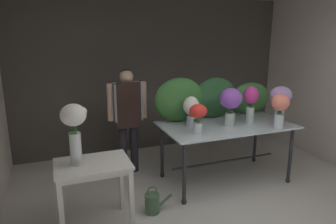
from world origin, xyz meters
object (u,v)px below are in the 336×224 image
(florist, at_px, (128,110))
(vase_lilac_roses, at_px, (281,99))
(vase_magenta_peonies, at_px, (251,101))
(vase_white_roses_tall, at_px, (74,126))
(vase_ivory_dahlias, at_px, (191,109))
(display_table_glass, at_px, (226,132))
(watering_can, at_px, (153,203))
(vase_scarlet_stock, at_px, (198,115))
(side_table_white, at_px, (93,172))
(vase_coral_tulips, at_px, (280,107))
(vase_violet_anemones, at_px, (231,102))

(florist, relative_size, vase_lilac_roses, 3.06)
(vase_magenta_peonies, xyz_separation_m, vase_white_roses_tall, (-2.44, -0.43, 0.02))
(vase_lilac_roses, height_order, vase_ivory_dahlias, vase_lilac_roses)
(display_table_glass, relative_size, watering_can, 5.25)
(vase_scarlet_stock, relative_size, vase_magenta_peonies, 0.73)
(side_table_white, bearing_deg, vase_coral_tulips, 1.58)
(side_table_white, distance_m, vase_coral_tulips, 2.54)
(display_table_glass, distance_m, vase_coral_tulips, 0.81)
(vase_ivory_dahlias, distance_m, watering_can, 1.35)
(vase_magenta_peonies, bearing_deg, side_table_white, -169.36)
(vase_scarlet_stock, distance_m, vase_coral_tulips, 1.15)
(display_table_glass, xyz_separation_m, florist, (-1.24, 0.77, 0.26))
(vase_lilac_roses, height_order, vase_violet_anemones, vase_violet_anemones)
(vase_scarlet_stock, height_order, vase_coral_tulips, vase_coral_tulips)
(vase_lilac_roses, xyz_separation_m, vase_coral_tulips, (-0.20, -0.23, -0.05))
(side_table_white, height_order, watering_can, side_table_white)
(vase_lilac_roses, distance_m, watering_can, 2.30)
(vase_lilac_roses, bearing_deg, side_table_white, -173.71)
(vase_violet_anemones, distance_m, vase_ivory_dahlias, 0.55)
(side_table_white, distance_m, florist, 1.47)
(vase_ivory_dahlias, relative_size, vase_white_roses_tall, 0.64)
(vase_coral_tulips, relative_size, vase_white_roses_tall, 0.71)
(side_table_white, height_order, vase_lilac_roses, vase_lilac_roses)
(side_table_white, relative_size, vase_lilac_roses, 1.51)
(vase_lilac_roses, height_order, vase_white_roses_tall, vase_white_roses_tall)
(vase_lilac_roses, relative_size, vase_white_roses_tall, 0.80)
(vase_coral_tulips, bearing_deg, display_table_glass, 143.39)
(florist, height_order, vase_lilac_roses, florist)
(vase_violet_anemones, bearing_deg, watering_can, -163.75)
(florist, relative_size, watering_can, 4.56)
(florist, xyz_separation_m, vase_violet_anemones, (1.24, -0.85, 0.21))
(vase_lilac_roses, bearing_deg, vase_scarlet_stock, -177.91)
(vase_violet_anemones, relative_size, watering_can, 1.51)
(display_table_glass, relative_size, vase_white_roses_tall, 2.80)
(vase_coral_tulips, xyz_separation_m, watering_can, (-1.82, -0.04, -1.02))
(florist, relative_size, vase_magenta_peonies, 3.03)
(florist, distance_m, vase_magenta_peonies, 1.80)
(display_table_glass, height_order, vase_ivory_dahlias, vase_ivory_dahlias)
(display_table_glass, height_order, vase_magenta_peonies, vase_magenta_peonies)
(vase_lilac_roses, xyz_separation_m, watering_can, (-2.01, -0.27, -1.07))
(vase_white_roses_tall, bearing_deg, vase_scarlet_stock, 9.27)
(display_table_glass, distance_m, vase_ivory_dahlias, 0.64)
(florist, bearing_deg, vase_coral_tulips, -33.29)
(watering_can, bearing_deg, vase_scarlet_stock, 17.58)
(vase_ivory_dahlias, distance_m, vase_white_roses_tall, 1.69)
(vase_lilac_roses, height_order, vase_magenta_peonies, vase_magenta_peonies)
(watering_can, bearing_deg, vase_white_roses_tall, -177.84)
(display_table_glass, bearing_deg, vase_lilac_roses, -13.85)
(side_table_white, distance_m, vase_white_roses_tall, 0.55)
(watering_can, bearing_deg, display_table_glass, 19.75)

